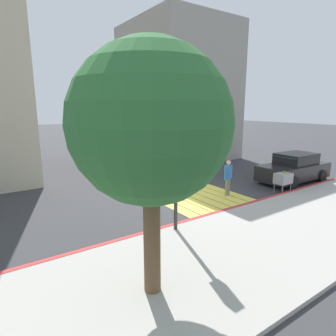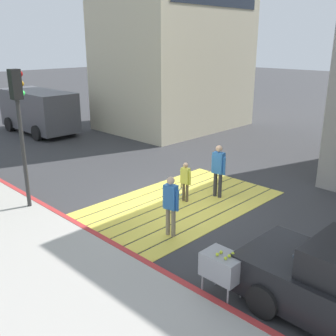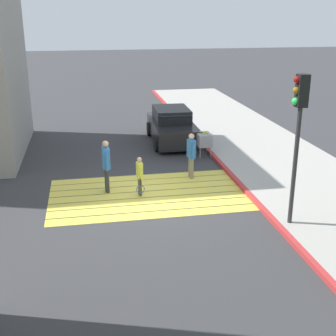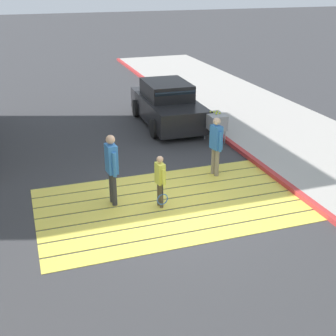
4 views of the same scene
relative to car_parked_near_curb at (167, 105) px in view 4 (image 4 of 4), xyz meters
The scene contains 8 objects.
ground_plane 6.49m from the car_parked_near_curb, 71.92° to the left, with size 120.00×120.00×0.00m, color #38383A.
crosswalk_stripes 6.49m from the car_parked_near_curb, 71.92° to the left, with size 6.40×3.80×0.01m.
curb_painted 6.29m from the car_parked_near_curb, 101.52° to the left, with size 0.16×40.00×0.13m, color #BC3333.
car_parked_near_curb is the anchor object (origin of this frame).
tennis_ball_cart 2.48m from the car_parked_near_curb, 111.26° to the left, with size 0.56×0.80×1.02m.
pedestrian_adult_lead 6.56m from the car_parked_near_curb, 59.78° to the left, with size 0.26×0.52×1.78m.
pedestrian_adult_trailing 4.88m from the car_parked_near_curb, 87.20° to the left, with size 0.27×0.48×1.67m.
pedestrian_child_with_racket 6.57m from the car_parked_near_curb, 69.92° to the left, with size 0.28×0.42×1.32m.
Camera 4 is at (3.17, 9.26, 5.20)m, focal length 48.17 mm.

